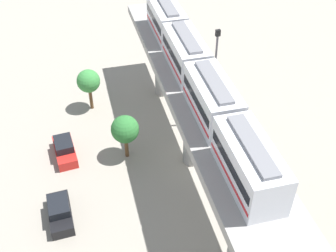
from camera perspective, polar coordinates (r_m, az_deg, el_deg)
The scene contains 8 objects.
ground_plane at distance 40.07m, azimuth 3.37°, elevation -4.60°, with size 120.00×120.00×0.00m, color gray.
viaduct at distance 35.92m, azimuth 3.75°, elevation 2.72°, with size 5.20×35.80×8.22m.
train at distance 33.76m, azimuth 4.15°, elevation 6.99°, with size 2.64×27.45×3.24m.
parked_car_black at distance 35.91m, azimuth -14.54°, elevation -11.29°, with size 2.05×4.30×1.76m.
parked_car_red at distance 41.11m, azimuth -13.92°, elevation -3.17°, with size 2.21×4.36×1.76m.
tree_mid_lot at distance 38.40m, azimuth -5.89°, elevation -0.48°, with size 2.62×2.62×4.63m.
tree_far_corner at distance 45.01m, azimuth -10.81°, elevation 6.00°, with size 2.47×2.47×4.77m.
signal_post at distance 40.79m, azimuth 6.34°, elevation 6.78°, with size 0.44×0.28×10.82m.
Camera 1 is at (-9.35, -27.21, 27.88)m, focal length 44.65 mm.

